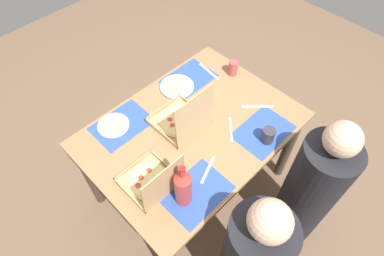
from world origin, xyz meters
name	(u,v)px	position (x,y,z in m)	size (l,w,h in m)	color
ground_plane	(192,185)	(0.00, 0.00, 0.00)	(6.00, 6.00, 0.00)	brown
dining_table	(192,139)	(0.00, 0.00, 0.64)	(1.31, 0.96, 0.76)	#3F3328
placemat_near_left	(189,79)	(-0.30, -0.33, 0.76)	(0.36, 0.26, 0.00)	#2D4C9E
placemat_near_right	(122,125)	(0.30, -0.33, 0.76)	(0.36, 0.26, 0.00)	#2D4C9E
placemat_far_left	(263,131)	(-0.30, 0.33, 0.76)	(0.36, 0.26, 0.00)	#2D4C9E
placemat_far_right	(196,193)	(0.30, 0.33, 0.76)	(0.36, 0.26, 0.00)	#2D4C9E
pizza_box_center	(152,181)	(0.44, 0.13, 0.81)	(0.27, 0.29, 0.30)	tan
pizza_box_corner_left	(182,120)	(0.03, -0.06, 0.81)	(0.30, 0.30, 0.34)	tan
plate_far_left	(177,87)	(-0.17, -0.32, 0.77)	(0.23, 0.23, 0.03)	white
plate_far_right	(114,126)	(0.34, -0.35, 0.77)	(0.20, 0.20, 0.03)	white
soda_bottle	(183,187)	(0.37, 0.31, 0.89)	(0.09, 0.09, 0.32)	#B2382D
cup_clear_left	(233,68)	(-0.56, -0.15, 0.82)	(0.06, 0.06, 0.11)	#BF4742
cup_red	(268,135)	(-0.26, 0.39, 0.81)	(0.08, 0.08, 0.10)	#333338
knife_by_far_left	(257,107)	(-0.43, 0.18, 0.76)	(0.21, 0.02, 0.01)	#B7B7BC
knife_by_near_right	(209,71)	(-0.45, -0.28, 0.76)	(0.21, 0.02, 0.01)	#B7B7BC
fork_by_far_right	(208,170)	(0.15, 0.28, 0.76)	(0.19, 0.02, 0.01)	#B7B7BC
fork_by_near_left	(231,129)	(-0.16, 0.18, 0.76)	(0.19, 0.02, 0.01)	#B7B7BC
diner_left_seat	(309,191)	(-0.30, 0.74, 0.53)	(0.32, 0.32, 1.18)	black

